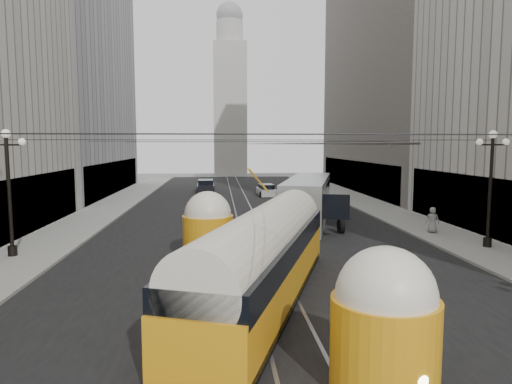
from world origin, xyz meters
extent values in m
cube|color=black|center=(0.00, 32.50, 0.00)|extent=(20.00, 85.00, 0.02)
cube|color=gray|center=(-12.00, 36.00, 0.07)|extent=(4.00, 72.00, 0.15)
cube|color=gray|center=(12.00, 36.00, 0.07)|extent=(4.00, 72.00, 0.15)
cube|color=gray|center=(-0.75, 32.50, 0.00)|extent=(0.12, 85.00, 0.04)
cube|color=gray|center=(0.75, 32.50, 0.00)|extent=(0.12, 85.00, 0.04)
cube|color=black|center=(-14.05, 24.00, 2.00)|extent=(0.10, 18.00, 3.60)
cube|color=#999999|center=(-20.00, 48.00, 14.00)|extent=(12.00, 28.00, 28.00)
cube|color=black|center=(-14.05, 48.00, 2.00)|extent=(0.10, 25.20, 3.60)
cube|color=black|center=(14.05, 22.00, 2.00)|extent=(0.10, 18.00, 3.60)
cube|color=#514C47|center=(20.00, 48.00, 16.00)|extent=(12.00, 32.00, 32.00)
cube|color=black|center=(14.05, 48.00, 2.00)|extent=(0.10, 28.80, 3.60)
cube|color=#B2AFA8|center=(0.00, 80.00, 12.00)|extent=(6.00, 6.00, 24.00)
cylinder|color=#B2AFA8|center=(0.00, 80.00, 26.00)|extent=(4.80, 4.80, 4.00)
sphere|color=gray|center=(0.00, 80.00, 28.96)|extent=(4.80, 4.80, 4.80)
cylinder|color=black|center=(-12.60, 18.00, 3.15)|extent=(0.18, 0.18, 6.00)
cylinder|color=black|center=(-12.60, 18.00, 0.40)|extent=(0.44, 0.44, 0.50)
cylinder|color=black|center=(-12.60, 18.00, 5.75)|extent=(1.60, 0.08, 0.08)
sphere|color=white|center=(-12.60, 18.00, 6.30)|extent=(0.44, 0.44, 0.44)
sphere|color=white|center=(-11.85, 18.00, 5.90)|extent=(0.36, 0.36, 0.36)
cylinder|color=black|center=(12.60, 18.00, 3.15)|extent=(0.18, 0.18, 6.00)
cylinder|color=black|center=(12.60, 18.00, 0.40)|extent=(0.44, 0.44, 0.50)
cylinder|color=black|center=(12.60, 18.00, 5.75)|extent=(1.60, 0.08, 0.08)
sphere|color=white|center=(12.60, 18.00, 6.30)|extent=(0.44, 0.44, 0.44)
sphere|color=white|center=(11.85, 18.00, 5.90)|extent=(0.36, 0.36, 0.36)
sphere|color=white|center=(13.35, 18.00, 5.90)|extent=(0.36, 0.36, 0.36)
cylinder|color=black|center=(0.00, 4.00, 6.00)|extent=(25.00, 0.03, 0.03)
cylinder|color=black|center=(0.00, 18.00, 6.00)|extent=(25.00, 0.03, 0.03)
cylinder|color=black|center=(0.00, 32.00, 6.00)|extent=(25.00, 0.03, 0.03)
cylinder|color=black|center=(0.00, 46.00, 6.00)|extent=(25.00, 0.03, 0.03)
cylinder|color=black|center=(0.00, 36.00, 5.80)|extent=(0.03, 72.00, 0.03)
cylinder|color=black|center=(0.40, 36.00, 5.80)|extent=(0.03, 72.00, 0.03)
cube|color=orange|center=(-0.50, 10.72, 1.02)|extent=(6.86, 13.70, 1.65)
cube|color=black|center=(-0.50, 10.72, 0.24)|extent=(6.73, 13.31, 0.29)
cube|color=black|center=(-0.50, 10.72, 2.09)|extent=(6.81, 13.51, 0.83)
cylinder|color=silver|center=(-0.50, 10.72, 2.38)|extent=(6.52, 13.41, 2.24)
cylinder|color=orange|center=(1.70, 4.38, 1.12)|extent=(2.53, 2.53, 2.24)
sphere|color=silver|center=(1.70, 4.38, 2.29)|extent=(2.34, 2.34, 2.34)
cylinder|color=orange|center=(-2.70, 17.06, 1.12)|extent=(2.53, 2.53, 2.24)
sphere|color=silver|center=(-2.70, 17.06, 2.29)|extent=(2.34, 2.34, 2.34)
sphere|color=#FFF2BF|center=(2.08, 3.29, 0.83)|extent=(0.36, 0.36, 0.36)
cube|color=#ABAFB1|center=(4.41, 27.45, 1.67)|extent=(6.11, 13.17, 3.23)
cube|color=black|center=(4.41, 27.45, 2.21)|extent=(6.01, 12.74, 1.18)
cube|color=black|center=(4.41, 21.03, 2.05)|extent=(2.41, 0.77, 1.51)
cylinder|color=black|center=(3.07, 23.12, 0.54)|extent=(0.30, 1.08, 1.08)
cylinder|color=black|center=(5.76, 23.12, 0.54)|extent=(0.30, 1.08, 1.08)
cylinder|color=black|center=(3.07, 31.78, 0.54)|extent=(0.30, 1.08, 1.08)
cylinder|color=black|center=(5.76, 31.78, 0.54)|extent=(0.30, 1.08, 1.08)
cube|color=silver|center=(3.13, 44.94, 0.44)|extent=(1.96, 4.24, 0.73)
cube|color=black|center=(3.13, 44.94, 0.96)|extent=(1.64, 2.37, 0.69)
cylinder|color=black|center=(2.36, 43.53, 0.29)|extent=(0.22, 0.59, 0.59)
cylinder|color=black|center=(3.89, 43.53, 0.29)|extent=(0.22, 0.59, 0.59)
cylinder|color=black|center=(2.36, 46.35, 0.29)|extent=(0.22, 0.59, 0.59)
cylinder|color=black|center=(3.89, 46.35, 0.29)|extent=(0.22, 0.59, 0.59)
cube|color=black|center=(-3.73, 49.11, 0.52)|extent=(2.12, 4.90, 0.86)
cube|color=black|center=(-3.73, 49.11, 1.13)|extent=(1.83, 2.71, 0.81)
cylinder|color=black|center=(-4.63, 47.46, 0.35)|extent=(0.22, 0.69, 0.69)
cylinder|color=black|center=(-2.84, 47.46, 0.35)|extent=(0.22, 0.69, 0.69)
cylinder|color=black|center=(-4.63, 50.76, 0.35)|extent=(0.22, 0.69, 0.69)
cylinder|color=black|center=(-2.84, 50.76, 0.35)|extent=(0.22, 0.69, 0.69)
imported|color=beige|center=(2.01, 3.69, 0.81)|extent=(0.77, 0.91, 1.62)
imported|color=gray|center=(11.44, 22.14, 0.97)|extent=(0.93, 0.77, 1.64)
camera|label=1|loc=(-2.12, -5.57, 5.80)|focal=32.00mm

